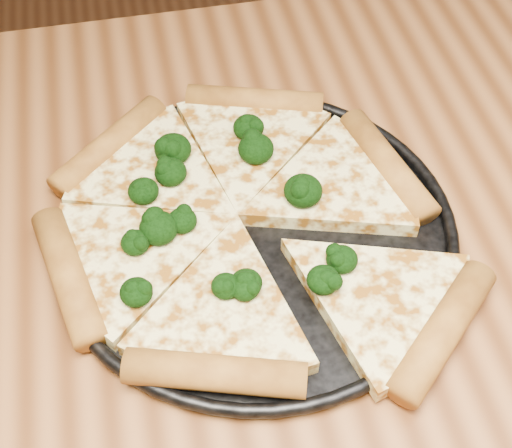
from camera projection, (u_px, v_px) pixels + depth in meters
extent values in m
cube|color=brown|center=(314.00, 336.00, 0.60)|extent=(1.20, 0.90, 0.04)
cylinder|color=black|center=(256.00, 233.00, 0.64)|extent=(0.34, 0.34, 0.01)
torus|color=black|center=(256.00, 228.00, 0.64)|extent=(0.35, 0.35, 0.01)
cylinder|color=#B4762D|center=(387.00, 165.00, 0.67)|extent=(0.06, 0.14, 0.03)
cylinder|color=#B4762D|center=(255.00, 101.00, 0.73)|extent=(0.14, 0.07, 0.03)
cylinder|color=#B4762D|center=(110.00, 145.00, 0.69)|extent=(0.12, 0.11, 0.03)
cylinder|color=#B4762D|center=(68.00, 276.00, 0.59)|extent=(0.06, 0.14, 0.03)
cylinder|color=#B4762D|center=(215.00, 373.00, 0.54)|extent=(0.14, 0.07, 0.03)
cylinder|color=#B4762D|center=(443.00, 331.00, 0.56)|extent=(0.12, 0.11, 0.03)
ellipsoid|color=black|center=(143.00, 191.00, 0.64)|extent=(0.03, 0.03, 0.02)
ellipsoid|color=black|center=(248.00, 128.00, 0.69)|extent=(0.03, 0.03, 0.02)
ellipsoid|color=black|center=(323.00, 280.00, 0.58)|extent=(0.03, 0.03, 0.02)
ellipsoid|color=black|center=(303.00, 191.00, 0.64)|extent=(0.03, 0.03, 0.03)
ellipsoid|color=black|center=(171.00, 172.00, 0.65)|extent=(0.03, 0.03, 0.02)
ellipsoid|color=black|center=(135.00, 243.00, 0.60)|extent=(0.02, 0.02, 0.02)
ellipsoid|color=black|center=(159.00, 228.00, 0.61)|extent=(0.03, 0.03, 0.02)
ellipsoid|color=black|center=(182.00, 220.00, 0.62)|extent=(0.03, 0.03, 0.02)
ellipsoid|color=black|center=(136.00, 292.00, 0.57)|extent=(0.03, 0.03, 0.02)
ellipsoid|color=black|center=(245.00, 288.00, 0.58)|extent=(0.02, 0.02, 0.02)
ellipsoid|color=black|center=(173.00, 149.00, 0.67)|extent=(0.03, 0.03, 0.03)
ellipsoid|color=black|center=(342.00, 259.00, 0.59)|extent=(0.03, 0.03, 0.02)
ellipsoid|color=black|center=(246.00, 283.00, 0.58)|extent=(0.03, 0.03, 0.02)
ellipsoid|color=black|center=(226.00, 286.00, 0.58)|extent=(0.02, 0.02, 0.02)
ellipsoid|color=black|center=(256.00, 149.00, 0.67)|extent=(0.03, 0.03, 0.03)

